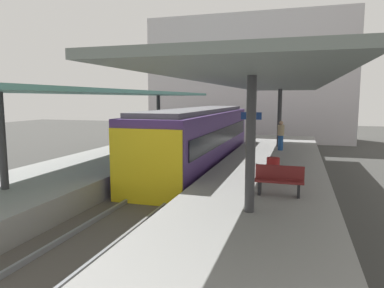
# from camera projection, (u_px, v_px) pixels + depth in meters

# --- Properties ---
(ground_plane) EXTENTS (80.00, 80.00, 0.00)m
(ground_plane) POSITION_uv_depth(u_px,v_px,m) (173.00, 190.00, 14.68)
(ground_plane) COLOR #383835
(platform_left) EXTENTS (4.40, 28.00, 1.00)m
(platform_left) POSITION_uv_depth(u_px,v_px,m) (93.00, 173.00, 15.71)
(platform_left) COLOR gray
(platform_left) RESTS_ON ground_plane
(platform_right) EXTENTS (4.40, 28.00, 1.00)m
(platform_right) POSITION_uv_depth(u_px,v_px,m) (266.00, 185.00, 13.51)
(platform_right) COLOR gray
(platform_right) RESTS_ON ground_plane
(track_ballast) EXTENTS (3.20, 28.00, 0.20)m
(track_ballast) POSITION_uv_depth(u_px,v_px,m) (173.00, 188.00, 14.66)
(track_ballast) COLOR #4C4742
(track_ballast) RESTS_ON ground_plane
(rail_near_side) EXTENTS (0.08, 28.00, 0.14)m
(rail_near_side) POSITION_uv_depth(u_px,v_px,m) (157.00, 183.00, 14.85)
(rail_near_side) COLOR slate
(rail_near_side) RESTS_ON track_ballast
(rail_far_side) EXTENTS (0.08, 28.00, 0.14)m
(rail_far_side) POSITION_uv_depth(u_px,v_px,m) (190.00, 185.00, 14.43)
(rail_far_side) COLOR slate
(rail_far_side) RESTS_ON track_ballast
(commuter_train) EXTENTS (2.78, 13.22, 3.10)m
(commuter_train) POSITION_uv_depth(u_px,v_px,m) (199.00, 139.00, 18.08)
(commuter_train) COLOR #472D6B
(commuter_train) RESTS_ON track_ballast
(canopy_left) EXTENTS (4.18, 21.00, 3.17)m
(canopy_left) POSITION_uv_depth(u_px,v_px,m) (107.00, 93.00, 16.58)
(canopy_left) COLOR #333335
(canopy_left) RESTS_ON platform_left
(canopy_right) EXTENTS (4.18, 21.00, 3.51)m
(canopy_right) POSITION_uv_depth(u_px,v_px,m) (272.00, 84.00, 14.34)
(canopy_right) COLOR #333335
(canopy_right) RESTS_ON platform_right
(platform_bench) EXTENTS (1.40, 0.41, 0.86)m
(platform_bench) POSITION_uv_depth(u_px,v_px,m) (279.00, 179.00, 10.25)
(platform_bench) COLOR black
(platform_bench) RESTS_ON platform_right
(platform_sign) EXTENTS (0.90, 0.08, 2.21)m
(platform_sign) POSITION_uv_depth(u_px,v_px,m) (251.00, 126.00, 15.42)
(platform_sign) COLOR #262628
(platform_sign) RESTS_ON platform_right
(litter_bin) EXTENTS (0.44, 0.44, 0.80)m
(litter_bin) POSITION_uv_depth(u_px,v_px,m) (273.00, 169.00, 12.07)
(litter_bin) COLOR maroon
(litter_bin) RESTS_ON platform_right
(passenger_near_bench) EXTENTS (0.36, 0.36, 1.61)m
(passenger_near_bench) POSITION_uv_depth(u_px,v_px,m) (281.00, 135.00, 19.11)
(passenger_near_bench) COLOR navy
(passenger_near_bench) RESTS_ON platform_right
(station_building_backdrop) EXTENTS (18.00, 6.00, 11.00)m
(station_building_backdrop) POSITION_uv_depth(u_px,v_px,m) (250.00, 80.00, 32.83)
(station_building_backdrop) COLOR #B7B2B7
(station_building_backdrop) RESTS_ON ground_plane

